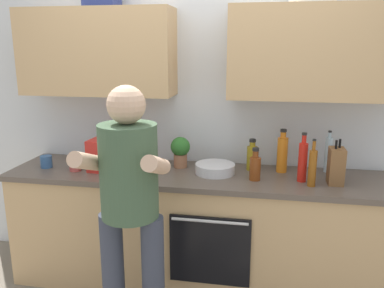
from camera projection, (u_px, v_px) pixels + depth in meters
The scene contains 18 objects.
ground_plane at pixel (196, 281), 3.16m from camera, with size 12.00×12.00×0.00m, color #756B5B.
back_wall_unit at pixel (202, 89), 3.06m from camera, with size 4.00×0.38×2.50m.
counter at pixel (196, 229), 3.05m from camera, with size 2.84×0.67×0.90m.
person_standing at pixel (130, 198), 2.33m from camera, with size 0.49×0.45×1.61m.
bottle_juice at pixel (282, 153), 2.95m from camera, with size 0.08×0.08×0.33m.
bottle_hotsauce at pixel (303, 161), 2.74m from camera, with size 0.06×0.06×0.35m.
bottle_syrup at pixel (312, 167), 2.65m from camera, with size 0.05×0.05×0.33m.
bottle_soy at pixel (142, 157), 2.88m from camera, with size 0.06×0.06×0.32m.
bottle_oil at pixel (252, 157), 3.01m from camera, with size 0.08×0.08×0.24m.
bottle_vinegar at pixel (255, 167), 2.78m from camera, with size 0.08×0.08×0.23m.
bottle_water at pixel (328, 154), 2.95m from camera, with size 0.05×0.05×0.32m.
cup_ceramic at pixel (75, 164), 3.00m from camera, with size 0.09×0.09×0.10m, color #BF4C47.
cup_tea at pixel (46, 162), 3.08m from camera, with size 0.09×0.09×0.09m, color #33598C.
cup_stoneware at pixel (75, 159), 3.16m from camera, with size 0.07×0.07×0.09m, color slate.
mixing_bowl at pixel (215, 169), 2.94m from camera, with size 0.29×0.29×0.07m, color silver.
knife_block at pixel (336, 166), 2.70m from camera, with size 0.10×0.14×0.31m.
potted_herb at pixel (180, 150), 3.07m from camera, with size 0.15×0.15×0.24m.
grocery_bag_crisps at pixel (105, 155), 2.99m from camera, with size 0.23×0.19×0.24m, color red.
Camera 1 is at (0.47, -2.77, 1.82)m, focal length 37.09 mm.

